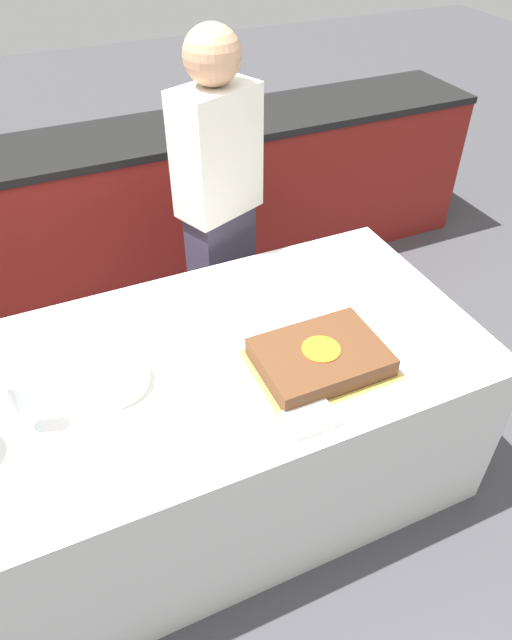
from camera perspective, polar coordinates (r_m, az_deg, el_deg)
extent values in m
plane|color=#424247|center=(2.56, -3.15, -15.63)|extent=(14.00, 14.00, 0.00)
cube|color=maroon|center=(3.42, -13.41, 9.74)|extent=(4.40, 0.55, 0.88)
cube|color=black|center=(3.22, -14.69, 16.79)|extent=(4.40, 0.58, 0.04)
cube|color=silver|center=(2.26, -3.49, -10.27)|extent=(1.87, 1.01, 0.75)
cube|color=gold|center=(1.95, 6.37, -4.45)|extent=(0.46, 0.35, 0.00)
cube|color=#56331C|center=(1.92, 6.45, -3.69)|extent=(0.42, 0.31, 0.07)
cylinder|color=orange|center=(1.90, 6.53, -2.90)|extent=(0.13, 0.13, 0.00)
cylinder|color=white|center=(1.92, -13.97, -5.83)|extent=(0.23, 0.23, 0.04)
cylinder|color=white|center=(1.88, -21.58, -9.87)|extent=(0.07, 0.07, 0.00)
cylinder|color=white|center=(1.85, -21.88, -9.05)|extent=(0.01, 0.01, 0.08)
cylinder|color=white|center=(1.79, -22.62, -7.04)|extent=(0.06, 0.06, 0.11)
cylinder|color=white|center=(2.16, 2.01, 1.15)|extent=(0.20, 0.20, 0.00)
cube|color=white|center=(1.77, 5.47, -9.74)|extent=(0.16, 0.11, 0.02)
cube|color=#383347|center=(2.78, -3.31, 3.08)|extent=(0.33, 0.26, 0.87)
cube|color=silver|center=(2.43, -3.96, 16.38)|extent=(0.40, 0.32, 0.53)
sphere|color=tan|center=(2.30, -4.42, 24.92)|extent=(0.22, 0.22, 0.22)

